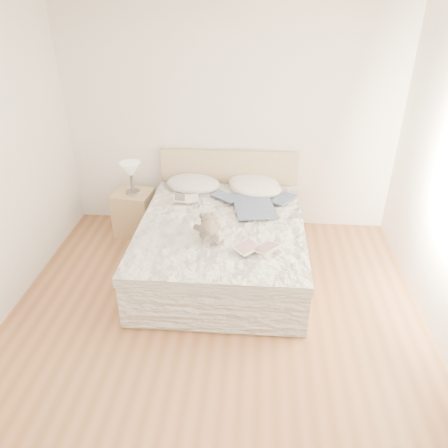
{
  "coord_description": "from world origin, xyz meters",
  "views": [
    {
      "loc": [
        0.34,
        -2.86,
        2.85
      ],
      "look_at": [
        0.03,
        1.05,
        0.62
      ],
      "focal_mm": 35.0,
      "sensor_mm": 36.0,
      "label": 1
    }
  ],
  "objects_px": {
    "photo_book": "(186,199)",
    "teddy_bear": "(209,235)",
    "nightstand": "(135,213)",
    "table_lamp": "(131,171)",
    "bed": "(222,242)",
    "childrens_book": "(257,248)"
  },
  "relations": [
    {
      "from": "photo_book",
      "to": "teddy_bear",
      "type": "height_order",
      "value": "teddy_bear"
    },
    {
      "from": "nightstand",
      "to": "photo_book",
      "type": "bearing_deg",
      "value": -20.28
    },
    {
      "from": "nightstand",
      "to": "teddy_bear",
      "type": "height_order",
      "value": "teddy_bear"
    },
    {
      "from": "photo_book",
      "to": "teddy_bear",
      "type": "distance_m",
      "value": 0.88
    },
    {
      "from": "table_lamp",
      "to": "bed",
      "type": "bearing_deg",
      "value": -29.33
    },
    {
      "from": "childrens_book",
      "to": "nightstand",
      "type": "bearing_deg",
      "value": -177.62
    },
    {
      "from": "bed",
      "to": "table_lamp",
      "type": "distance_m",
      "value": 1.42
    },
    {
      "from": "childrens_book",
      "to": "teddy_bear",
      "type": "height_order",
      "value": "teddy_bear"
    },
    {
      "from": "photo_book",
      "to": "nightstand",
      "type": "bearing_deg",
      "value": 149.84
    },
    {
      "from": "childrens_book",
      "to": "teddy_bear",
      "type": "xyz_separation_m",
      "value": [
        -0.48,
        0.17,
        0.02
      ]
    },
    {
      "from": "photo_book",
      "to": "teddy_bear",
      "type": "xyz_separation_m",
      "value": [
        0.35,
        -0.81,
        0.02
      ]
    },
    {
      "from": "photo_book",
      "to": "childrens_book",
      "type": "relative_size",
      "value": 0.8
    },
    {
      "from": "bed",
      "to": "childrens_book",
      "type": "relative_size",
      "value": 5.75
    },
    {
      "from": "photo_book",
      "to": "childrens_book",
      "type": "height_order",
      "value": "same"
    },
    {
      "from": "bed",
      "to": "table_lamp",
      "type": "height_order",
      "value": "bed"
    },
    {
      "from": "nightstand",
      "to": "table_lamp",
      "type": "xyz_separation_m",
      "value": [
        0.01,
        -0.01,
        0.56
      ]
    },
    {
      "from": "photo_book",
      "to": "childrens_book",
      "type": "bearing_deg",
      "value": -59.72
    },
    {
      "from": "childrens_book",
      "to": "teddy_bear",
      "type": "bearing_deg",
      "value": -158.17
    },
    {
      "from": "photo_book",
      "to": "childrens_book",
      "type": "xyz_separation_m",
      "value": [
        0.82,
        -0.98,
        0.0
      ]
    },
    {
      "from": "nightstand",
      "to": "photo_book",
      "type": "relative_size",
      "value": 1.89
    },
    {
      "from": "childrens_book",
      "to": "table_lamp",
      "type": "bearing_deg",
      "value": -177.73
    },
    {
      "from": "nightstand",
      "to": "table_lamp",
      "type": "distance_m",
      "value": 0.56
    }
  ]
}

